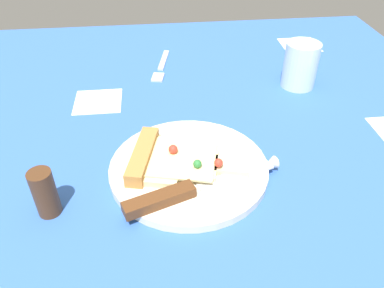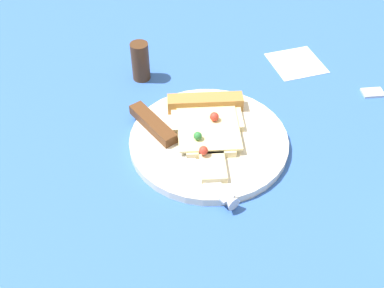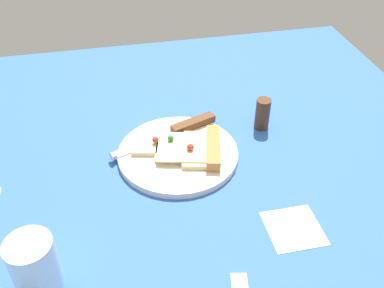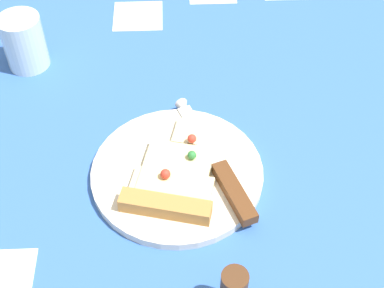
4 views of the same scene
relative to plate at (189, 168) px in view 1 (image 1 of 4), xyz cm
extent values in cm
cube|color=#3360B7|center=(-5.69, -1.02, -2.16)|extent=(115.28, 115.28, 3.00)
cube|color=white|center=(-22.35, -15.46, -0.76)|extent=(9.00, 9.00, 0.20)
cube|color=white|center=(-44.39, 32.75, -0.76)|extent=(9.00, 9.00, 0.20)
cylinder|color=silver|center=(0.00, 0.00, 0.00)|extent=(23.94, 23.94, 1.32)
cube|color=beige|center=(-0.94, -3.89, 1.16)|extent=(12.11, 8.43, 1.00)
cube|color=beige|center=(0.35, 1.46, 1.16)|extent=(8.32, 7.14, 1.00)
cube|color=beige|center=(1.53, 6.32, 1.16)|extent=(4.73, 5.90, 1.00)
cube|color=#F2E099|center=(-0.24, -0.97, 1.81)|extent=(11.30, 11.89, 0.30)
cube|color=#B27A3D|center=(-1.65, -6.80, 1.76)|extent=(12.27, 5.36, 2.20)
sphere|color=red|center=(-1.56, -2.19, 2.66)|extent=(1.39, 1.39, 1.39)
sphere|color=red|center=(2.23, 4.09, 2.60)|extent=(1.28, 1.28, 1.28)
sphere|color=#2D7A38|center=(2.10, 1.03, 2.59)|extent=(1.25, 1.25, 1.25)
cube|color=silver|center=(3.33, 6.55, 0.81)|extent=(6.02, 11.95, 0.30)
cone|color=silver|center=(1.26, 12.18, 0.81)|extent=(2.57, 2.57, 2.00)
cube|color=#593319|center=(7.47, -4.71, 1.46)|extent=(5.51, 10.15, 1.60)
cylinder|color=silver|center=(-24.38, 25.26, 3.93)|extent=(6.85, 6.85, 9.18)
cylinder|color=#4C2D19|center=(5.96, -19.52, 2.83)|extent=(3.11, 3.11, 6.99)
cube|color=silver|center=(-39.14, -1.75, -0.26)|extent=(10.04, 3.16, 0.80)
cube|color=silver|center=(-30.80, -3.43, -0.26)|extent=(4.00, 3.07, 0.80)
camera|label=1|loc=(43.47, -4.39, 38.32)|focal=35.78mm
camera|label=2|loc=(17.44, 47.72, 49.13)|focal=43.69mm
camera|label=3|loc=(-65.88, 11.25, 56.09)|focal=40.94mm
camera|label=4|loc=(0.11, -48.34, 60.66)|focal=51.96mm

